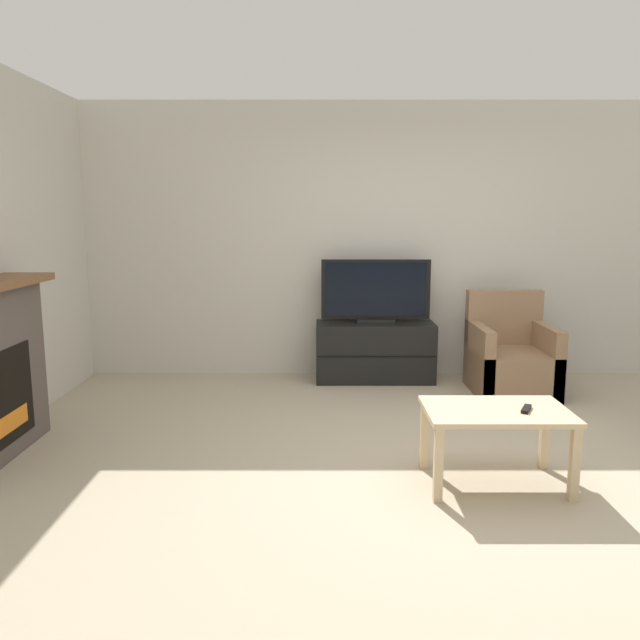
# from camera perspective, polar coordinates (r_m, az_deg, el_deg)

# --- Properties ---
(ground_plane) EXTENTS (24.00, 24.00, 0.00)m
(ground_plane) POSITION_cam_1_polar(r_m,az_deg,el_deg) (4.27, 11.39, -12.74)
(ground_plane) COLOR tan
(wall_back) EXTENTS (12.00, 0.06, 2.70)m
(wall_back) POSITION_cam_1_polar(r_m,az_deg,el_deg) (6.32, 7.53, 7.14)
(wall_back) COLOR beige
(wall_back) RESTS_ON ground
(tv_stand) EXTENTS (1.15, 0.44, 0.57)m
(tv_stand) POSITION_cam_1_polar(r_m,az_deg,el_deg) (6.14, 5.02, -2.90)
(tv_stand) COLOR black
(tv_stand) RESTS_ON ground
(tv) EXTENTS (1.05, 0.18, 0.62)m
(tv) POSITION_cam_1_polar(r_m,az_deg,el_deg) (6.04, 5.10, 2.44)
(tv) COLOR black
(tv) RESTS_ON tv_stand
(armchair) EXTENTS (0.70, 0.76, 0.91)m
(armchair) POSITION_cam_1_polar(r_m,az_deg,el_deg) (5.98, 16.98, -3.55)
(armchair) COLOR #937051
(armchair) RESTS_ON ground
(coffee_table) EXTENTS (0.85, 0.56, 0.47)m
(coffee_table) POSITION_cam_1_polar(r_m,az_deg,el_deg) (3.91, 15.79, -8.80)
(coffee_table) COLOR #CCB289
(coffee_table) RESTS_ON ground
(remote) EXTENTS (0.10, 0.15, 0.02)m
(remote) POSITION_cam_1_polar(r_m,az_deg,el_deg) (3.90, 18.33, -7.72)
(remote) COLOR black
(remote) RESTS_ON coffee_table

